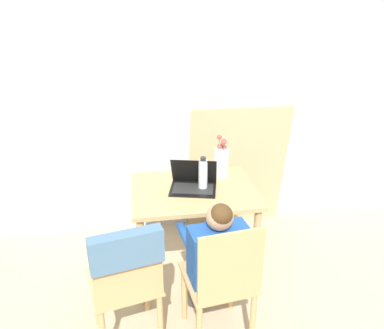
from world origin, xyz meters
TOP-DOWN VIEW (x-y plane):
  - wall_back at (0.00, 2.23)m, footprint 6.40×0.05m
  - dining_table at (-0.01, 1.47)m, footprint 0.90×0.70m
  - chair_occupied at (0.05, 0.77)m, footprint 0.45×0.45m
  - chair_spare at (-0.50, 0.78)m, footprint 0.48×0.51m
  - person_seated at (0.03, 0.89)m, footprint 0.40×0.46m
  - laptop at (-0.01, 1.48)m, footprint 0.38×0.32m
  - flower_vase at (0.24, 1.66)m, footprint 0.12×0.12m
  - water_bottle at (0.06, 1.46)m, footprint 0.07×0.07m
  - cardboard_panel at (0.50, 2.08)m, footprint 0.89×0.18m

SIDE VIEW (x-z plane):
  - chair_occupied at x=0.05m, z-range 0.02..0.92m
  - cardboard_panel at x=0.50m, z-range 0.00..1.19m
  - person_seated at x=0.03m, z-range 0.12..1.09m
  - chair_spare at x=-0.50m, z-range 0.16..1.07m
  - dining_table at x=-0.01m, z-range 0.25..1.00m
  - laptop at x=-0.01m, z-range 0.68..0.91m
  - water_bottle at x=0.06m, z-range 0.73..0.98m
  - flower_vase at x=0.24m, z-range 0.70..1.04m
  - wall_back at x=0.00m, z-range 0.00..2.50m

